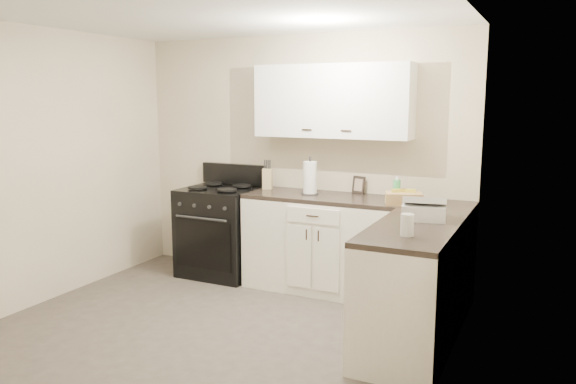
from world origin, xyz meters
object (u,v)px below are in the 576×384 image
at_px(paper_towel, 310,178).
at_px(stove, 221,232).
at_px(knife_block, 267,179).
at_px(wicker_basket, 404,198).
at_px(countertop_grill, 424,211).

bearing_deg(paper_towel, stove, -177.75).
relative_size(stove, knife_block, 4.45).
distance_m(knife_block, paper_towel, 0.53).
xyz_separation_m(paper_towel, wicker_basket, (0.96, -0.13, -0.11)).
xyz_separation_m(paper_towel, countertop_grill, (1.25, -0.66, -0.10)).
bearing_deg(knife_block, wicker_basket, -26.98).
bearing_deg(wicker_basket, paper_towel, 172.28).
relative_size(paper_towel, wicker_basket, 1.02).
bearing_deg(countertop_grill, knife_block, 146.76).
xyz_separation_m(wicker_basket, countertop_grill, (0.29, -0.53, 0.01)).
bearing_deg(knife_block, countertop_grill, -41.40).
xyz_separation_m(knife_block, countertop_grill, (1.78, -0.76, -0.05)).
bearing_deg(stove, knife_block, 15.98).
bearing_deg(stove, paper_towel, 2.25).
relative_size(stove, wicker_basket, 2.98).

